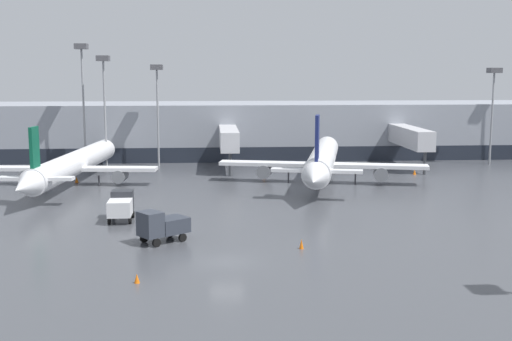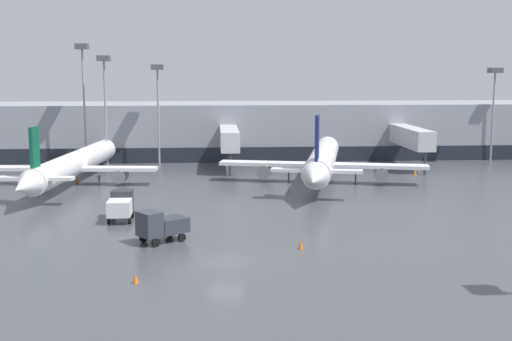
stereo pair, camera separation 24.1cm
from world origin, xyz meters
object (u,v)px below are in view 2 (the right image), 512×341
object	(u,v)px
apron_light_mast_3	(494,86)
apron_light_mast_4	(83,70)
parked_jet_2	(322,160)
traffic_cone_3	(415,172)
apron_light_mast_1	(104,79)
traffic_cone_1	(135,278)
service_truck_2	(121,205)
traffic_cone_4	(77,179)
traffic_cone_2	(301,244)
apron_light_mast_5	(158,85)
parked_jet_0	(74,164)
traffic_cone_0	(264,175)
service_truck_1	(161,225)

from	to	relation	value
apron_light_mast_3	apron_light_mast_4	distance (m)	62.07
apron_light_mast_4	parked_jet_2	bearing A→B (deg)	-26.54
parked_jet_2	traffic_cone_3	distance (m)	15.50
traffic_cone_3	apron_light_mast_1	distance (m)	46.47
traffic_cone_1	apron_light_mast_1	xyz separation A→B (m)	(-10.31, 53.18, 12.88)
traffic_cone_1	service_truck_2	bearing A→B (deg)	100.70
parked_jet_2	traffic_cone_4	bearing A→B (deg)	98.44
traffic_cone_4	apron_light_mast_3	distance (m)	62.95
traffic_cone_2	apron_light_mast_5	bearing A→B (deg)	107.61
parked_jet_0	apron_light_mast_3	size ratio (longest dim) A/B	2.53
traffic_cone_0	apron_light_mast_4	size ratio (longest dim) A/B	0.03
service_truck_1	traffic_cone_2	xyz separation A→B (m)	(11.42, -2.83, -1.09)
apron_light_mast_1	apron_light_mast_3	size ratio (longest dim) A/B	1.12
apron_light_mast_1	apron_light_mast_3	xyz separation A→B (m)	(58.62, 0.38, -1.22)
parked_jet_2	apron_light_mast_5	xyz separation A→B (m)	(-22.17, 16.86, 9.37)
parked_jet_2	parked_jet_0	bearing A→B (deg)	101.32
service_truck_1	apron_light_mast_4	distance (m)	48.57
parked_jet_2	traffic_cone_0	size ratio (longest dim) A/B	57.09
parked_jet_0	apron_light_mast_4	bearing A→B (deg)	10.84
traffic_cone_0	traffic_cone_4	world-z (taller)	traffic_cone_4
parked_jet_0	traffic_cone_4	xyz separation A→B (m)	(-0.03, 1.60, -2.23)
service_truck_1	apron_light_mast_4	bearing A→B (deg)	-108.99
parked_jet_2	apron_light_mast_4	size ratio (longest dim) A/B	1.90
traffic_cone_3	apron_light_mast_1	bearing A→B (deg)	168.59
service_truck_2	traffic_cone_1	bearing A→B (deg)	-170.08
apron_light_mast_1	parked_jet_0	bearing A→B (deg)	-97.95
traffic_cone_2	service_truck_1	bearing A→B (deg)	166.10
apron_light_mast_3	apron_light_mast_4	bearing A→B (deg)	178.69
traffic_cone_0	traffic_cone_4	xyz separation A→B (m)	(-24.57, -2.67, 0.09)
apron_light_mast_4	traffic_cone_4	bearing A→B (deg)	-84.18
traffic_cone_0	apron_light_mast_4	xyz separation A→B (m)	(-26.00, 11.33, 14.13)
traffic_cone_0	apron_light_mast_1	bearing A→B (deg)	157.15
parked_jet_2	service_truck_1	size ratio (longest dim) A/B	7.65
apron_light_mast_5	apron_light_mast_4	bearing A→B (deg)	-178.12
parked_jet_2	service_truck_1	xyz separation A→B (m)	(-18.46, -27.97, -1.46)
parked_jet_0	apron_light_mast_5	size ratio (longest dim) A/B	2.45
service_truck_2	apron_light_mast_5	size ratio (longest dim) A/B	0.27
traffic_cone_4	apron_light_mast_1	bearing A→B (deg)	80.88
apron_light_mast_3	traffic_cone_4	bearing A→B (deg)	-168.26
traffic_cone_0	apron_light_mast_1	distance (m)	27.73
traffic_cone_1	traffic_cone_0	bearing A→B (deg)	74.25
parked_jet_2	traffic_cone_1	bearing A→B (deg)	166.26
traffic_cone_1	apron_light_mast_5	world-z (taller)	apron_light_mast_5
traffic_cone_0	traffic_cone_1	size ratio (longest dim) A/B	0.92
traffic_cone_4	apron_light_mast_1	world-z (taller)	apron_light_mast_1
traffic_cone_1	traffic_cone_3	size ratio (longest dim) A/B	0.96
service_truck_1	traffic_cone_0	distance (m)	35.08
apron_light_mast_3	apron_light_mast_5	xyz separation A→B (m)	(-51.12, 1.77, 0.33)
service_truck_1	traffic_cone_0	size ratio (longest dim) A/B	7.46
traffic_cone_3	apron_light_mast_3	world-z (taller)	apron_light_mast_3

